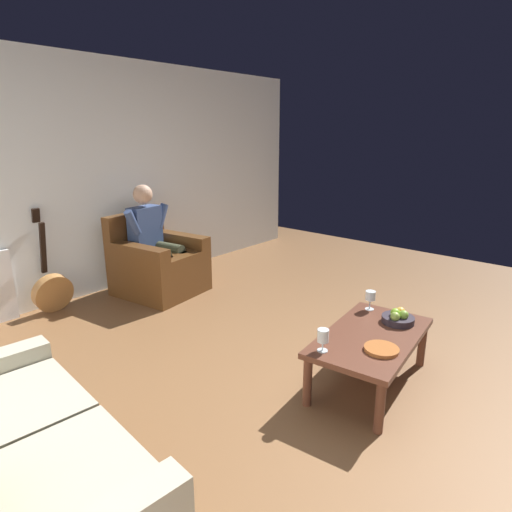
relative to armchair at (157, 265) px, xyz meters
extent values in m
plane|color=brown|center=(0.13, 2.62, -0.31)|extent=(7.57, 7.57, 0.00)
cube|color=silver|center=(0.13, -0.56, 0.96)|extent=(6.07, 0.06, 2.54)
cube|color=#5A3518|center=(-0.01, 0.04, -0.12)|extent=(0.91, 0.94, 0.38)
cube|color=#5A3518|center=(-0.01, 0.10, 0.12)|extent=(0.58, 0.78, 0.10)
cube|color=#5A3518|center=(-0.33, -0.01, 0.19)|extent=(0.27, 0.86, 0.24)
cube|color=#5A3518|center=(0.32, 0.08, 0.19)|extent=(0.27, 0.86, 0.24)
cube|color=#5A3518|center=(0.04, -0.32, 0.32)|extent=(0.81, 0.23, 0.50)
cube|color=#384B78|center=(0.02, -0.15, 0.41)|extent=(0.39, 0.23, 0.48)
sphere|color=tan|center=(0.02, -0.15, 0.79)|extent=(0.21, 0.21, 0.21)
cylinder|color=#42462F|center=(-0.12, 0.05, 0.18)|extent=(0.19, 0.45, 0.13)
cylinder|color=#42462F|center=(-0.15, 0.26, -0.07)|extent=(0.13, 0.13, 0.48)
cylinder|color=#384B78|center=(-0.20, -0.13, 0.52)|extent=(0.21, 0.12, 0.29)
cylinder|color=#42462F|center=(0.10, 0.08, 0.18)|extent=(0.19, 0.45, 0.13)
cylinder|color=#42462F|center=(0.07, 0.29, -0.07)|extent=(0.13, 0.13, 0.48)
cylinder|color=#384B78|center=(0.23, -0.07, 0.52)|extent=(0.21, 0.12, 0.29)
cube|color=#B2AC94|center=(2.36, 2.43, 0.16)|extent=(0.81, 0.67, 0.11)
cube|color=#583021|center=(0.17, 2.69, 0.06)|extent=(1.12, 0.70, 0.04)
cylinder|color=#583021|center=(-0.33, 2.89, -0.14)|extent=(0.06, 0.06, 0.35)
cylinder|color=#583021|center=(0.62, 2.99, -0.14)|extent=(0.06, 0.06, 0.35)
cylinder|color=#583021|center=(-0.28, 2.40, -0.14)|extent=(0.06, 0.06, 0.35)
cylinder|color=#583021|center=(0.68, 2.50, -0.14)|extent=(0.06, 0.06, 0.35)
cylinder|color=#B87D43|center=(1.04, -0.35, -0.12)|extent=(0.39, 0.17, 0.40)
cylinder|color=black|center=(1.04, -0.30, -0.10)|extent=(0.11, 0.02, 0.11)
cube|color=black|center=(1.04, -0.43, 0.34)|extent=(0.05, 0.13, 0.53)
cube|color=black|center=(1.04, -0.49, 0.66)|extent=(0.07, 0.05, 0.14)
cylinder|color=silver|center=(0.60, 2.56, 0.08)|extent=(0.07, 0.07, 0.01)
cylinder|color=silver|center=(0.60, 2.56, 0.11)|extent=(0.01, 0.01, 0.06)
cylinder|color=silver|center=(0.60, 2.56, 0.19)|extent=(0.08, 0.08, 0.09)
cylinder|color=#590C19|center=(0.60, 2.56, 0.16)|extent=(0.07, 0.07, 0.03)
cylinder|color=silver|center=(-0.23, 2.48, 0.08)|extent=(0.07, 0.07, 0.01)
cylinder|color=silver|center=(-0.23, 2.48, 0.12)|extent=(0.01, 0.01, 0.08)
cylinder|color=silver|center=(-0.23, 2.48, 0.20)|extent=(0.08, 0.08, 0.07)
cylinder|color=#590C19|center=(-0.23, 2.48, 0.18)|extent=(0.07, 0.07, 0.03)
cylinder|color=#28222B|center=(-0.14, 2.75, 0.10)|extent=(0.24, 0.24, 0.05)
sphere|color=#84A241|center=(-0.08, 2.75, 0.15)|extent=(0.07, 0.07, 0.07)
sphere|color=olive|center=(-0.14, 2.79, 0.15)|extent=(0.07, 0.07, 0.07)
sphere|color=gold|center=(-0.19, 2.75, 0.15)|extent=(0.07, 0.07, 0.07)
sphere|color=#7DB32D|center=(-0.14, 2.73, 0.15)|extent=(0.07, 0.07, 0.07)
cylinder|color=#AD612E|center=(0.35, 2.85, 0.09)|extent=(0.23, 0.23, 0.02)
camera|label=1|loc=(2.81, 3.88, 1.46)|focal=30.37mm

